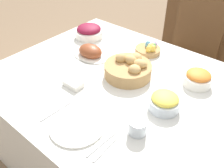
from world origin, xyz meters
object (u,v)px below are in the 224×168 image
Objects in this scene: bread_basket at (129,68)px; spoon at (107,147)px; pineapple_bowl at (164,102)px; carrot_bowl at (198,78)px; knife at (102,143)px; drinking_cup at (138,127)px; ham_platter at (90,52)px; beet_salad_bowl at (89,31)px; fork at (56,111)px; egg_basket at (149,49)px; dinner_plate at (77,126)px; chair_far_center at (188,53)px; butter_dish at (73,84)px.

spoon is at bearing -62.78° from bread_basket.
pineapple_bowl is 1.00× the size of carrot_bowl.
drinking_cup is (0.08, 0.15, 0.03)m from knife.
ham_platter is 0.74m from knife.
beet_salad_bowl is (-0.84, 0.33, 0.00)m from pineapple_bowl.
pineapple_bowl is at bearing 79.26° from knife.
spoon is at bearing -107.75° from drinking_cup.
bread_basket is 0.49m from fork.
egg_basket reaches higher than drinking_cup.
dinner_plate reaches higher than knife.
egg_basket is at bearing 98.49° from dinner_plate.
pineapple_bowl is (0.64, -0.13, 0.01)m from ham_platter.
chair_far_center is 0.88m from beet_salad_bowl.
drinking_cup is at bearing -5.49° from butter_dish.
chair_far_center is at bearing 101.17° from knife.
ham_platter is 1.47× the size of spoon.
ham_platter is 0.56m from fork.
drinking_cup is (0.35, -0.63, 0.01)m from egg_basket.
egg_basket reaches higher than butter_dish.
knife is at bearing -65.67° from bread_basket.
pineapple_bowl is 0.75× the size of beet_salad_bowl.
drinking_cup is (0.23, 0.15, 0.03)m from dinner_plate.
drinking_cup is (0.05, 0.15, 0.03)m from spoon.
chair_far_center is 0.60m from egg_basket.
carrot_bowl reaches higher than egg_basket.
ham_platter is 0.34m from butter_dish.
drinking_cup reaches higher than butter_dish.
beet_salad_bowl is at bearing 125.85° from butter_dish.
pineapple_bowl is at bearing -49.14° from egg_basket.
dinner_plate is 0.18m from spoon.
bread_basket reaches higher than ham_platter.
egg_basket is 0.60m from butter_dish.
knife is at bearing 2.92° from fork.
chair_far_center is 3.95× the size of dinner_plate.
egg_basket is 1.08× the size of pineapple_bowl.
carrot_bowl is at bearing 41.32° from butter_dish.
carrot_bowl is (0.40, -0.12, 0.01)m from egg_basket.
ham_platter reaches higher than fork.
bread_basket is at bearing -90.86° from chair_far_center.
beet_salad_bowl is 2.54× the size of drinking_cup.
spoon is 2.16× the size of drinking_cup.
fork is (-0.12, -1.32, 0.22)m from chair_far_center.
spoon is (0.25, -0.48, -0.05)m from bread_basket.
ham_platter is at bearing -112.59° from chair_far_center.
drinking_cup is 0.76× the size of butter_dish.
beet_salad_bowl is 1.05m from spoon.
pineapple_bowl is at bearing 19.30° from butter_dish.
beet_salad_bowl is at bearing 136.13° from ham_platter.
drinking_cup reaches higher than knife.
chair_far_center is 1.36m from knife.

